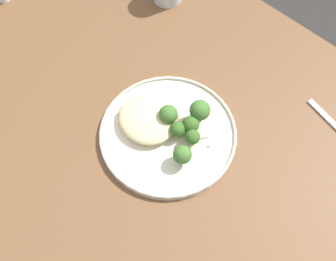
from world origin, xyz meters
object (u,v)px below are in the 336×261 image
Objects in this scene: broccoli_floret_beside_noodles at (200,111)px; broccoli_floret_right_tilted at (182,155)px; seared_scallop_left_edge at (174,120)px; seared_scallop_large_seared at (152,117)px; broccoli_floret_left_leaning at (191,125)px; dinner_plate at (168,133)px; seared_scallop_center_golden at (150,126)px; broccoli_floret_front_edge at (193,137)px; broccoli_floret_near_rim at (168,115)px; seared_scallop_half_hidden at (125,113)px; broccoli_floret_split_head at (178,129)px.

broccoli_floret_beside_noodles is 1.25× the size of broccoli_floret_right_tilted.
seared_scallop_left_edge is 0.05m from seared_scallop_large_seared.
broccoli_floret_right_tilted is (0.04, -0.06, 0.00)m from broccoli_floret_left_leaning.
dinner_plate is at bearing 158.06° from broccoli_floret_right_tilted.
seared_scallop_center_golden is 0.72× the size of broccoli_floret_front_edge.
broccoli_floret_left_leaning is (0.08, 0.04, 0.02)m from seared_scallop_large_seared.
broccoli_floret_near_rim reaches higher than broccoli_floret_front_edge.
broccoli_floret_right_tilted is (0.07, -0.03, 0.03)m from dinner_plate.
seared_scallop_half_hidden is 0.52× the size of broccoli_floret_near_rim.
broccoli_floret_beside_noodles is (0.03, 0.04, 0.03)m from seared_scallop_left_edge.
broccoli_floret_split_head is at bearing 8.99° from seared_scallop_large_seared.
seared_scallop_half_hidden is 0.16m from broccoli_floret_front_edge.
seared_scallop_center_golden is 0.11m from broccoli_floret_beside_noodles.
broccoli_floret_split_head is (0.07, 0.01, 0.02)m from seared_scallop_large_seared.
broccoli_floret_right_tilted is at bearing -37.06° from broccoli_floret_split_head.
broccoli_floret_left_leaning is (-0.02, 0.02, -0.00)m from broccoli_floret_front_edge.
broccoli_floret_split_head is 0.06m from broccoli_floret_right_tilted.
seared_scallop_half_hidden is at bearing -143.16° from seared_scallop_left_edge.
broccoli_floret_near_rim reaches higher than broccoli_floret_left_leaning.
broccoli_floret_right_tilted is at bearing -12.49° from seared_scallop_large_seared.
broccoli_floret_front_edge is 0.04m from broccoli_floret_split_head.
seared_scallop_center_golden is at bearing -151.63° from broccoli_floret_split_head.
broccoli_floret_beside_noodles is (-0.03, 0.05, 0.01)m from broccoli_floret_front_edge.
seared_scallop_left_edge is at bearing 144.03° from broccoli_floret_right_tilted.
seared_scallop_half_hidden is 0.67× the size of broccoli_floret_split_head.
broccoli_floret_split_head is (-0.01, -0.03, -0.00)m from broccoli_floret_left_leaning.
broccoli_floret_right_tilted reaches higher than dinner_plate.
broccoli_floret_beside_noodles is 1.13× the size of broccoli_floret_near_rim.
seared_scallop_half_hidden is 0.06m from seared_scallop_large_seared.
seared_scallop_left_edge is at bearing 169.86° from broccoli_floret_front_edge.
broccoli_floret_split_head is at bearing 142.94° from broccoli_floret_right_tilted.
broccoli_floret_beside_noodles is at bearing 69.69° from dinner_plate.
seared_scallop_half_hidden is 0.63× the size of broccoli_floret_front_edge.
seared_scallop_half_hidden is 0.14m from broccoli_floret_left_leaning.
broccoli_floret_left_leaning is at bearing 24.96° from seared_scallop_large_seared.
dinner_plate is 5.14× the size of broccoli_floret_near_rim.
seared_scallop_half_hidden is at bearing -163.84° from seared_scallop_center_golden.
dinner_plate is at bearing -130.71° from broccoli_floret_left_leaning.
broccoli_floret_right_tilted is at bearing -4.44° from seared_scallop_center_golden.
broccoli_floret_front_edge is (0.06, -0.01, 0.02)m from seared_scallop_left_edge.
broccoli_floret_left_leaning is at bearing 65.52° from broccoli_floret_split_head.
broccoli_floret_split_head is (0.05, 0.03, 0.01)m from seared_scallop_center_golden.
broccoli_floret_front_edge reaches higher than dinner_plate.
broccoli_floret_left_leaning reaches higher than seared_scallop_left_edge.
broccoli_floret_beside_noodles is at bearing 113.52° from broccoli_floret_right_tilted.
broccoli_floret_left_leaning is (0.01, -0.03, -0.01)m from broccoli_floret_beside_noodles.
seared_scallop_center_golden is at bearing 16.16° from seared_scallop_half_hidden.
broccoli_floret_front_edge reaches higher than broccoli_floret_split_head.
broccoli_floret_right_tilted is 0.09m from broccoli_floret_near_rim.
seared_scallop_large_seared is 0.51× the size of broccoli_floret_left_leaning.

